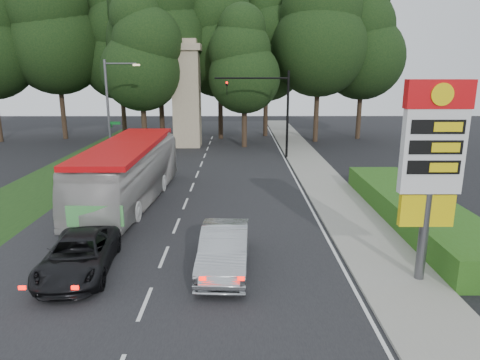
{
  "coord_description": "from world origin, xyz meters",
  "views": [
    {
      "loc": [
        2.93,
        -11.54,
        7.06
      ],
      "look_at": [
        3.0,
        7.7,
        2.2
      ],
      "focal_mm": 32.0,
      "sensor_mm": 36.0,
      "label": 1
    }
  ],
  "objects_px": {
    "streetlight_signs": "(111,107)",
    "gas_station_pylon": "(432,156)",
    "transit_bus": "(129,173)",
    "suv_charcoal": "(79,255)",
    "traffic_signal_mast": "(272,102)",
    "sedan_silver": "(224,249)",
    "monument": "(187,93)"
  },
  "relations": [
    {
      "from": "streetlight_signs",
      "to": "gas_station_pylon",
      "type": "bearing_deg",
      "value": -51.04
    },
    {
      "from": "transit_bus",
      "to": "gas_station_pylon",
      "type": "bearing_deg",
      "value": -34.04
    },
    {
      "from": "suv_charcoal",
      "to": "traffic_signal_mast",
      "type": "bearing_deg",
      "value": 62.51
    },
    {
      "from": "streetlight_signs",
      "to": "suv_charcoal",
      "type": "bearing_deg",
      "value": -77.77
    },
    {
      "from": "streetlight_signs",
      "to": "transit_bus",
      "type": "bearing_deg",
      "value": -69.87
    },
    {
      "from": "sedan_silver",
      "to": "suv_charcoal",
      "type": "bearing_deg",
      "value": -174.78
    },
    {
      "from": "gas_station_pylon",
      "to": "transit_bus",
      "type": "height_order",
      "value": "gas_station_pylon"
    },
    {
      "from": "monument",
      "to": "transit_bus",
      "type": "bearing_deg",
      "value": -93.33
    },
    {
      "from": "traffic_signal_mast",
      "to": "monument",
      "type": "distance_m",
      "value": 9.76
    },
    {
      "from": "monument",
      "to": "transit_bus",
      "type": "distance_m",
      "value": 18.98
    },
    {
      "from": "sedan_silver",
      "to": "suv_charcoal",
      "type": "relative_size",
      "value": 0.99
    },
    {
      "from": "traffic_signal_mast",
      "to": "monument",
      "type": "relative_size",
      "value": 0.72
    },
    {
      "from": "streetlight_signs",
      "to": "sedan_silver",
      "type": "bearing_deg",
      "value": -63.72
    },
    {
      "from": "traffic_signal_mast",
      "to": "sedan_silver",
      "type": "bearing_deg",
      "value": -98.82
    },
    {
      "from": "sedan_silver",
      "to": "monument",
      "type": "bearing_deg",
      "value": 101.42
    },
    {
      "from": "traffic_signal_mast",
      "to": "transit_bus",
      "type": "distance_m",
      "value": 15.67
    },
    {
      "from": "sedan_silver",
      "to": "suv_charcoal",
      "type": "xyz_separation_m",
      "value": [
        -5.22,
        -0.28,
        -0.12
      ]
    },
    {
      "from": "gas_station_pylon",
      "to": "suv_charcoal",
      "type": "bearing_deg",
      "value": 176.71
    },
    {
      "from": "sedan_silver",
      "to": "suv_charcoal",
      "type": "distance_m",
      "value": 5.22
    },
    {
      "from": "gas_station_pylon",
      "to": "suv_charcoal",
      "type": "distance_m",
      "value": 12.6
    },
    {
      "from": "monument",
      "to": "traffic_signal_mast",
      "type": "bearing_deg",
      "value": -38.0
    },
    {
      "from": "traffic_signal_mast",
      "to": "sedan_silver",
      "type": "xyz_separation_m",
      "value": [
        -3.27,
        -21.03,
        -3.87
      ]
    },
    {
      "from": "suv_charcoal",
      "to": "gas_station_pylon",
      "type": "bearing_deg",
      "value": -9.08
    },
    {
      "from": "gas_station_pylon",
      "to": "traffic_signal_mast",
      "type": "relative_size",
      "value": 0.95
    },
    {
      "from": "transit_bus",
      "to": "streetlight_signs",
      "type": "bearing_deg",
      "value": 113.42
    },
    {
      "from": "traffic_signal_mast",
      "to": "transit_bus",
      "type": "relative_size",
      "value": 0.6
    },
    {
      "from": "gas_station_pylon",
      "to": "streetlight_signs",
      "type": "height_order",
      "value": "streetlight_signs"
    },
    {
      "from": "gas_station_pylon",
      "to": "transit_bus",
      "type": "relative_size",
      "value": 0.57
    },
    {
      "from": "transit_bus",
      "to": "suv_charcoal",
      "type": "distance_m",
      "value": 8.74
    },
    {
      "from": "transit_bus",
      "to": "suv_charcoal",
      "type": "height_order",
      "value": "transit_bus"
    },
    {
      "from": "transit_bus",
      "to": "sedan_silver",
      "type": "relative_size",
      "value": 2.48
    },
    {
      "from": "traffic_signal_mast",
      "to": "monument",
      "type": "bearing_deg",
      "value": 142.0
    }
  ]
}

